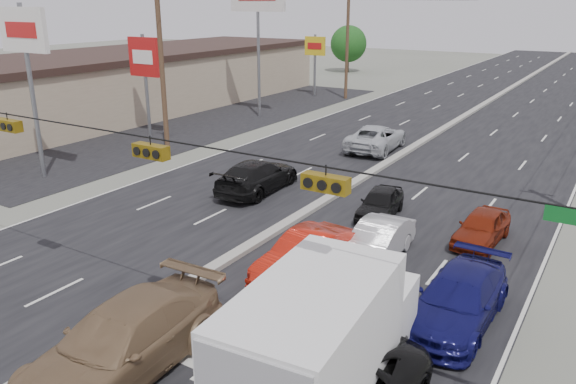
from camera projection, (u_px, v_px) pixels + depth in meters
name	position (u px, v px, depth m)	size (l,w,h in m)	color
ground	(129.00, 322.00, 16.68)	(200.00, 200.00, 0.00)	#606356
road_surface	(439.00, 133.00, 40.84)	(20.00, 160.00, 0.02)	black
center_median	(439.00, 131.00, 40.81)	(0.50, 160.00, 0.20)	gray
strip_mall	(131.00, 83.00, 49.01)	(12.00, 42.00, 4.60)	tan
parking_lot	(213.00, 120.00, 45.27)	(10.00, 42.00, 0.02)	black
utility_pole_left_b	(162.00, 71.00, 33.34)	(1.60, 0.30, 10.00)	#422D1E
utility_pole_left_c	(347.00, 45.00, 53.47)	(1.60, 0.30, 10.00)	#422D1E
traffic_signals	(148.00, 149.00, 14.21)	(25.00, 0.30, 0.54)	black
pole_sign_near	(25.00, 44.00, 28.33)	(3.50, 0.25, 9.00)	slate
pole_sign_mid	(144.00, 63.00, 37.99)	(2.60, 0.25, 7.00)	slate
pole_sign_billboard	(258.00, 4.00, 43.59)	(5.00, 0.25, 11.00)	slate
pole_sign_far	(315.00, 51.00, 55.44)	(2.20, 0.25, 6.00)	slate
tree_left_far	(349.00, 44.00, 74.76)	(4.80, 4.80, 6.12)	#382619
box_truck	(325.00, 343.00, 12.53)	(2.94, 7.09, 3.51)	black
tan_sedan	(122.00, 343.00, 14.12)	(2.51, 6.17, 1.79)	brown
red_sedan	(307.00, 255.00, 19.29)	(1.63, 4.66, 1.54)	#B2180B
queue_car_a	(380.00, 203.00, 24.63)	(1.51, 3.76, 1.28)	black
queue_car_b	(377.00, 242.00, 20.50)	(1.50, 4.29, 1.41)	#B8B8BB
queue_car_d	(458.00, 300.00, 16.43)	(2.12, 5.20, 1.51)	#101050
queue_car_e	(482.00, 227.00, 21.97)	(1.53, 3.81, 1.30)	maroon
oncoming_near	(257.00, 176.00, 27.94)	(2.23, 5.48, 1.59)	black
oncoming_far	(376.00, 138.00, 35.77)	(2.66, 5.77, 1.60)	#B8BCC1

